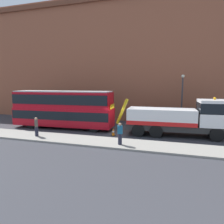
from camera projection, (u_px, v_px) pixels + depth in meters
name	position (u px, v px, depth m)	size (l,w,h in m)	color
ground_plane	(120.00, 132.00, 20.74)	(120.00, 120.00, 0.00)	#38383D
near_kerb	(106.00, 142.00, 16.75)	(60.00, 2.80, 0.15)	gray
building_facade	(134.00, 58.00, 26.03)	(60.00, 1.50, 16.00)	#935138
recovery_tow_truck	(181.00, 117.00, 18.76)	(10.20, 3.08, 3.67)	#2D2D2D
double_decker_bus	(63.00, 108.00, 22.23)	(11.14, 3.09, 4.06)	#B70C19
pedestrian_onlooker	(36.00, 127.00, 18.38)	(0.44, 0.48, 1.71)	#232333
pedestrian_bystander	(120.00, 134.00, 15.79)	(0.46, 0.37, 1.71)	#232333
traffic_cone_near_bus	(113.00, 132.00, 19.13)	(0.36, 0.36, 0.72)	orange
street_lamp	(182.00, 96.00, 22.83)	(0.36, 0.36, 5.83)	#38383D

